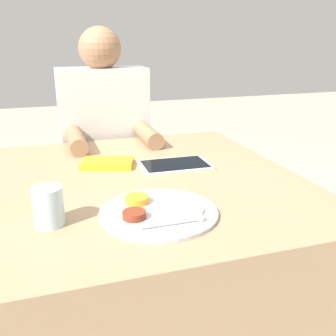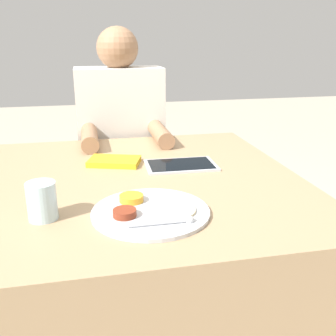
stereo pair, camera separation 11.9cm
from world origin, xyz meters
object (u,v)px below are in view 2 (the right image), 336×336
at_px(person_diner, 122,165).
at_px(red_notebook, 114,162).
at_px(thali_tray, 150,211).
at_px(drinking_glass, 42,201).
at_px(tablet_device, 181,165).

bearing_deg(person_diner, red_notebook, -98.08).
height_order(thali_tray, red_notebook, thali_tray).
bearing_deg(drinking_glass, red_notebook, 62.77).
distance_m(thali_tray, drinking_glass, 0.27).
xyz_separation_m(person_diner, drinking_glass, (-0.28, -0.91, 0.22)).
bearing_deg(red_notebook, thali_tray, -82.44).
distance_m(tablet_device, person_diner, 0.62).
bearing_deg(person_diner, tablet_device, -74.60).
relative_size(tablet_device, person_diner, 0.20).
height_order(thali_tray, drinking_glass, drinking_glass).
bearing_deg(drinking_glass, person_diner, 72.76).
relative_size(red_notebook, drinking_glass, 2.10).
bearing_deg(red_notebook, drinking_glass, -117.23).
distance_m(thali_tray, red_notebook, 0.44).
height_order(person_diner, drinking_glass, person_diner).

